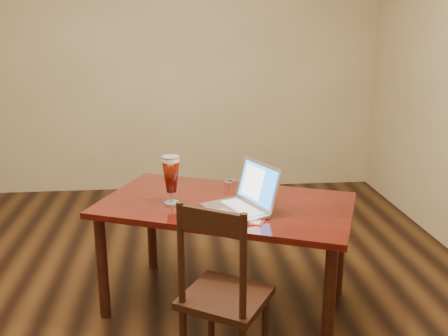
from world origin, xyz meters
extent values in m
plane|color=black|center=(0.00, 0.00, 0.00)|extent=(5.00, 5.00, 0.00)
cube|color=tan|center=(0.00, 2.50, 1.35)|extent=(4.50, 0.01, 2.70)
cube|color=#530F0B|center=(0.43, 0.10, 0.66)|extent=(1.65, 1.32, 0.04)
cylinder|color=black|center=(-0.30, 0.05, 0.32)|extent=(0.06, 0.06, 0.64)
cylinder|color=black|center=(0.90, -0.46, 0.32)|extent=(0.06, 0.06, 0.64)
cylinder|color=black|center=(-0.04, 0.67, 0.32)|extent=(0.06, 0.06, 0.64)
cylinder|color=black|center=(1.16, 0.16, 0.32)|extent=(0.06, 0.06, 0.64)
cube|color=#B01B10|center=(0.46, -0.08, 0.68)|extent=(0.46, 0.40, 0.00)
cube|color=silver|center=(0.46, -0.08, 0.68)|extent=(0.41, 0.35, 0.00)
cube|color=silver|center=(0.46, -0.07, 0.69)|extent=(0.38, 0.43, 0.02)
cube|color=silver|center=(0.50, -0.05, 0.70)|extent=(0.23, 0.32, 0.00)
cube|color=#B3B2B7|center=(0.40, -0.10, 0.70)|extent=(0.10, 0.11, 0.00)
cube|color=silver|center=(0.60, 0.00, 0.82)|extent=(0.22, 0.36, 0.24)
cube|color=blue|center=(0.60, -0.01, 0.82)|extent=(0.18, 0.31, 0.20)
cube|color=white|center=(0.58, 0.03, 0.82)|extent=(0.12, 0.18, 0.17)
cylinder|color=silver|center=(0.11, 0.11, 0.69)|extent=(0.09, 0.09, 0.01)
cylinder|color=silver|center=(0.11, 0.11, 0.72)|extent=(0.02, 0.02, 0.06)
cylinder|color=white|center=(0.11, 0.11, 0.95)|extent=(0.10, 0.10, 0.02)
cylinder|color=silver|center=(0.11, 0.11, 0.96)|extent=(0.10, 0.10, 0.01)
cylinder|color=silver|center=(0.48, 0.37, 0.70)|extent=(0.06, 0.06, 0.04)
cylinder|color=silver|center=(0.51, 0.41, 0.70)|extent=(0.06, 0.06, 0.04)
cube|color=black|center=(0.37, -0.48, 0.40)|extent=(0.53, 0.52, 0.04)
cylinder|color=black|center=(0.31, -0.28, 0.19)|extent=(0.04, 0.04, 0.38)
cylinder|color=black|center=(0.58, -0.44, 0.19)|extent=(0.04, 0.04, 0.38)
cylinder|color=black|center=(0.16, -0.53, 0.67)|extent=(0.03, 0.03, 0.50)
cylinder|color=black|center=(0.43, -0.69, 0.67)|extent=(0.03, 0.03, 0.50)
cube|color=black|center=(0.29, -0.61, 0.85)|extent=(0.28, 0.19, 0.11)
camera|label=1|loc=(0.15, -2.65, 1.68)|focal=40.00mm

